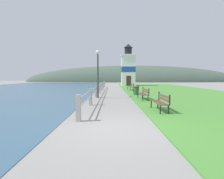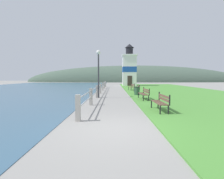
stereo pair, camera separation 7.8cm
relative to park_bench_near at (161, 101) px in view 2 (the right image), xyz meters
The scene contains 11 objects.
ground_plane 3.80m from the park_bench_near, 129.27° to the right, with size 160.00×160.00×0.00m, color gray.
grass_verge 12.68m from the park_bench_near, 66.22° to the left, with size 12.00×43.52×0.06m.
seawall_railing 10.61m from the park_bench_near, 110.84° to the left, with size 0.18×23.84×1.05m.
park_bench_near is the anchor object (origin of this frame).
park_bench_midway 4.48m from the park_bench_near, 90.55° to the left, with size 0.55×1.96×0.94m.
park_bench_far 9.55m from the park_bench_near, 89.23° to the left, with size 0.55×1.66×0.94m.
park_bench_by_lighthouse 13.83m from the park_bench_near, 90.03° to the left, with size 0.66×1.65×0.94m.
lighthouse 26.58m from the park_bench_near, 88.34° to the left, with size 3.02×3.02×8.31m.
trash_bin 7.80m from the park_bench_near, 91.19° to the left, with size 0.54×0.54×0.84m.
lamp_post 7.22m from the park_bench_near, 121.80° to the left, with size 0.36×0.36×3.96m.
distant_hillside 56.38m from the park_bench_near, 84.28° to the left, with size 80.00×16.00×12.00m.
Camera 2 is at (0.01, -5.77, 1.74)m, focal length 28.00 mm.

